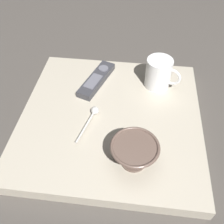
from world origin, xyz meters
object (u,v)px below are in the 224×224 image
object	(u,v)px
cereal_bowl	(134,153)
tv_remote_near	(97,79)
teaspoon	(93,113)
coffee_mug	(159,73)

from	to	relation	value
cereal_bowl	tv_remote_near	bearing A→B (deg)	-154.18
cereal_bowl	tv_remote_near	distance (m)	0.34
teaspoon	tv_remote_near	distance (m)	0.16
teaspoon	tv_remote_near	xyz separation A→B (m)	(-0.16, -0.02, -0.00)
coffee_mug	tv_remote_near	bearing A→B (deg)	-86.82
cereal_bowl	teaspoon	bearing A→B (deg)	-137.90
teaspoon	cereal_bowl	bearing A→B (deg)	42.10
coffee_mug	cereal_bowl	bearing A→B (deg)	-11.11
coffee_mug	tv_remote_near	distance (m)	0.21
cereal_bowl	teaspoon	size ratio (longest dim) A/B	0.88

